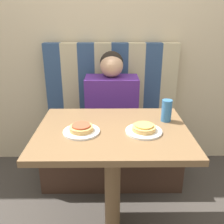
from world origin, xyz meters
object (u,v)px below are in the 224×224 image
(plate_right, at_px, (144,131))
(pizza_left, at_px, (81,128))
(person, at_px, (112,98))
(pizza_right, at_px, (144,128))
(drinking_cup, at_px, (167,111))
(plate_left, at_px, (81,132))

(plate_right, relative_size, pizza_left, 1.54)
(person, relative_size, pizza_right, 5.13)
(person, distance_m, plate_right, 0.71)
(pizza_left, bearing_deg, drinking_cup, 17.47)
(pizza_right, height_order, drinking_cup, drinking_cup)
(plate_left, xyz_separation_m, pizza_left, (0.00, 0.00, 0.02))
(person, height_order, pizza_right, person)
(plate_left, relative_size, pizza_left, 1.54)
(person, distance_m, plate_left, 0.71)
(pizza_right, bearing_deg, pizza_left, 180.00)
(pizza_left, xyz_separation_m, drinking_cup, (0.51, 0.16, 0.04))
(person, height_order, plate_right, person)
(plate_right, bearing_deg, person, 104.25)
(plate_right, distance_m, pizza_right, 0.02)
(plate_left, distance_m, pizza_left, 0.02)
(person, distance_m, pizza_left, 0.71)
(plate_left, bearing_deg, person, 75.75)
(drinking_cup, bearing_deg, plate_right, -134.65)
(person, bearing_deg, pizza_left, -104.25)
(person, distance_m, pizza_right, 0.71)
(pizza_right, distance_m, drinking_cup, 0.23)
(person, xyz_separation_m, pizza_left, (-0.17, -0.69, 0.05))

